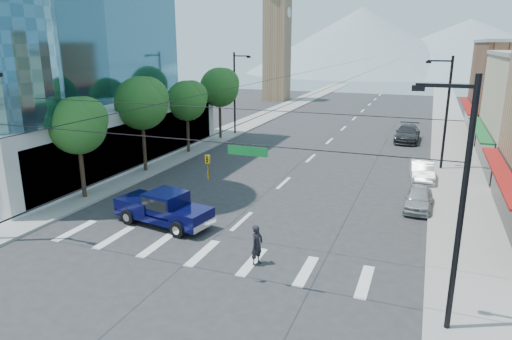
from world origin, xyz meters
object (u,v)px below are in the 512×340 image
(parked_car_mid, at_px, (422,171))
(parked_car_far, at_px, (407,133))
(pickup_truck, at_px, (163,208))
(pedestrian, at_px, (257,245))
(parked_car_near, at_px, (419,199))

(parked_car_mid, xyz_separation_m, parked_car_far, (-1.80, 14.42, 0.11))
(pickup_truck, distance_m, parked_car_far, 30.96)
(pedestrian, bearing_deg, parked_car_near, -17.60)
(parked_car_near, bearing_deg, pickup_truck, -148.07)
(pickup_truck, bearing_deg, pedestrian, -11.94)
(parked_car_near, height_order, parked_car_mid, parked_car_mid)
(pickup_truck, height_order, parked_car_mid, pickup_truck)
(pickup_truck, xyz_separation_m, parked_car_far, (11.52, 28.74, -0.18))
(pedestrian, bearing_deg, parked_car_far, 6.46)
(parked_car_far, bearing_deg, pedestrian, -97.81)
(parked_car_near, relative_size, parked_car_mid, 0.89)
(parked_car_mid, bearing_deg, pedestrian, -116.86)
(pickup_truck, height_order, pedestrian, pickup_truck)
(pickup_truck, height_order, parked_car_far, pickup_truck)
(parked_car_far, bearing_deg, pickup_truck, -110.76)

